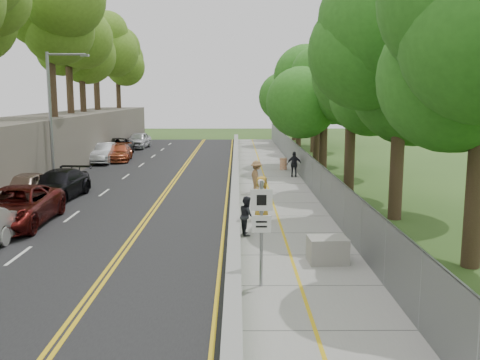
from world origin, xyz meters
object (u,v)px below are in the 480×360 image
object	(u,v)px
car_2	(16,207)
construction_barrel	(283,164)
streetlight	(54,110)
person_far	(294,164)
painter_0	(262,198)
concrete_block	(328,250)
signpost	(261,222)

from	to	relation	value
car_2	construction_barrel	bearing A→B (deg)	51.57
streetlight	person_far	xyz separation A→B (m)	(14.66, 3.65, -3.73)
painter_0	person_far	distance (m)	12.46
construction_barrel	car_2	xyz separation A→B (m)	(-12.78, -16.96, 0.38)
concrete_block	person_far	world-z (taller)	person_far
car_2	concrete_block	bearing A→B (deg)	-23.79
streetlight	painter_0	xyz separation A→B (m)	(11.91, -8.50, -3.63)
car_2	person_far	distance (m)	18.80
streetlight	person_far	bearing A→B (deg)	13.99
concrete_block	car_2	distance (m)	13.36
streetlight	person_far	distance (m)	15.56
streetlight	construction_barrel	xyz separation A→B (m)	(14.24, 7.23, -4.16)
signpost	construction_barrel	xyz separation A→B (m)	(2.73, 24.24, -1.48)
car_2	streetlight	bearing A→B (deg)	97.12
streetlight	painter_0	bearing A→B (deg)	-35.52
concrete_block	car_2	bearing A→B (deg)	157.64
streetlight	painter_0	world-z (taller)	streetlight
signpost	painter_0	world-z (taller)	signpost
construction_barrel	car_2	size ratio (longest dim) A/B	0.15
person_far	car_2	bearing A→B (deg)	50.02
construction_barrel	painter_0	distance (m)	15.91
construction_barrel	concrete_block	world-z (taller)	construction_barrel
streetlight	painter_0	distance (m)	15.08
construction_barrel	concrete_block	xyz separation A→B (m)	(-0.43, -22.04, -0.01)
car_2	painter_0	distance (m)	10.52
construction_barrel	person_far	xyz separation A→B (m)	(0.42, -3.57, 0.43)
painter_0	person_far	world-z (taller)	painter_0
signpost	person_far	bearing A→B (deg)	81.33
painter_0	construction_barrel	bearing A→B (deg)	-0.82
concrete_block	painter_0	bearing A→B (deg)	106.76
concrete_block	painter_0	world-z (taller)	painter_0
signpost	person_far	world-z (taller)	signpost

